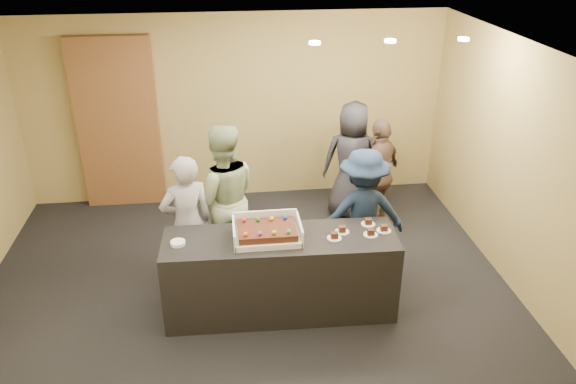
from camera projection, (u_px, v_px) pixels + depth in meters
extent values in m
plane|color=black|center=(248.00, 289.00, 6.42)|extent=(6.00, 6.00, 0.00)
plane|color=white|center=(239.00, 52.00, 5.23)|extent=(6.00, 6.00, 0.00)
cube|color=#A69050|center=(235.00, 109.00, 8.05)|extent=(6.00, 0.04, 2.70)
cube|color=#A69050|center=(264.00, 349.00, 3.60)|extent=(6.00, 0.04, 2.70)
cube|color=#A69050|center=(517.00, 169.00, 6.15)|extent=(0.04, 5.00, 2.70)
cube|color=black|center=(280.00, 275.00, 5.91)|extent=(2.42, 0.78, 0.90)
cube|color=brown|center=(118.00, 124.00, 7.85)|extent=(1.11, 0.15, 2.44)
cube|color=white|center=(267.00, 236.00, 5.68)|extent=(0.66, 0.46, 0.06)
cube|color=white|center=(234.00, 233.00, 5.62)|extent=(0.02, 0.46, 0.18)
cube|color=white|center=(300.00, 229.00, 5.69)|extent=(0.02, 0.46, 0.18)
cube|color=white|center=(265.00, 219.00, 5.86)|extent=(0.66, 0.02, 0.20)
cube|color=#33160B|center=(267.00, 231.00, 5.65)|extent=(0.58, 0.40, 0.07)
sphere|color=red|center=(244.00, 220.00, 5.73)|extent=(0.04, 0.04, 0.04)
sphere|color=#218B17|center=(258.00, 219.00, 5.74)|extent=(0.04, 0.04, 0.04)
sphere|color=yellow|center=(272.00, 219.00, 5.76)|extent=(0.04, 0.04, 0.04)
sphere|color=#1733C5|center=(285.00, 218.00, 5.77)|extent=(0.04, 0.04, 0.04)
sphere|color=orange|center=(246.00, 234.00, 5.48)|extent=(0.04, 0.04, 0.04)
sphere|color=#BC28B0|center=(260.00, 233.00, 5.49)|extent=(0.04, 0.04, 0.04)
sphere|color=yellow|center=(274.00, 232.00, 5.51)|extent=(0.04, 0.04, 0.04)
sphere|color=green|center=(289.00, 232.00, 5.52)|extent=(0.04, 0.04, 0.04)
cylinder|color=white|center=(178.00, 243.00, 5.59)|extent=(0.15, 0.15, 0.04)
cylinder|color=white|center=(334.00, 238.00, 5.70)|extent=(0.15, 0.15, 0.01)
cube|color=#33160B|center=(334.00, 235.00, 5.68)|extent=(0.07, 0.06, 0.06)
cylinder|color=white|center=(342.00, 232.00, 5.81)|extent=(0.15, 0.15, 0.01)
cube|color=#33160B|center=(342.00, 229.00, 5.80)|extent=(0.07, 0.06, 0.06)
cylinder|color=white|center=(371.00, 235.00, 5.76)|extent=(0.15, 0.15, 0.01)
cube|color=#33160B|center=(371.00, 232.00, 5.74)|extent=(0.07, 0.06, 0.06)
cylinder|color=white|center=(368.00, 224.00, 5.96)|extent=(0.15, 0.15, 0.01)
cube|color=#33160B|center=(368.00, 221.00, 5.94)|extent=(0.07, 0.06, 0.06)
cylinder|color=white|center=(384.00, 231.00, 5.83)|extent=(0.15, 0.15, 0.01)
cube|color=#33160B|center=(384.00, 228.00, 5.82)|extent=(0.07, 0.06, 0.06)
imported|color=gray|center=(187.00, 224.00, 6.17)|extent=(0.68, 0.55, 1.60)
imported|color=#8E9D70|center=(223.00, 198.00, 6.51)|extent=(0.95, 0.78, 1.80)
imported|color=#16243D|center=(362.00, 213.00, 6.43)|extent=(1.01, 0.58, 1.56)
imported|color=brown|center=(379.00, 174.00, 7.42)|extent=(0.89, 0.91, 1.54)
imported|color=#29282D|center=(352.00, 161.00, 7.67)|extent=(0.91, 0.69, 1.66)
cylinder|color=#FFEAC6|center=(315.00, 43.00, 5.77)|extent=(0.12, 0.12, 0.03)
cylinder|color=#FFEAC6|center=(390.00, 41.00, 5.86)|extent=(0.12, 0.12, 0.03)
cylinder|color=#FFEAC6|center=(464.00, 39.00, 5.95)|extent=(0.12, 0.12, 0.03)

